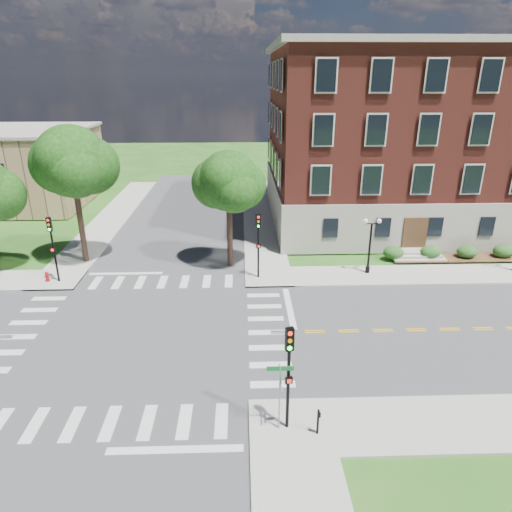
{
  "coord_description": "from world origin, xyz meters",
  "views": [
    {
      "loc": [
        5.78,
        -22.98,
        14.0
      ],
      "look_at": [
        6.68,
        4.07,
        3.2
      ],
      "focal_mm": 32.0,
      "sensor_mm": 36.0,
      "label": 1
    }
  ],
  "objects_px": {
    "traffic_signal_ne": "(258,238)",
    "traffic_signal_nw": "(52,241)",
    "twin_lamp_west": "(370,242)",
    "push_button_post": "(318,421)",
    "street_sign_pole": "(280,385)",
    "traffic_signal_se": "(289,366)",
    "fire_hydrant": "(47,277)"
  },
  "relations": [
    {
      "from": "traffic_signal_nw",
      "to": "twin_lamp_west",
      "type": "xyz_separation_m",
      "value": [
        22.65,
        0.82,
        -0.66
      ]
    },
    {
      "from": "traffic_signal_ne",
      "to": "traffic_signal_nw",
      "type": "height_order",
      "value": "same"
    },
    {
      "from": "traffic_signal_se",
      "to": "traffic_signal_nw",
      "type": "distance_m",
      "value": 21.33
    },
    {
      "from": "traffic_signal_se",
      "to": "twin_lamp_west",
      "type": "relative_size",
      "value": 1.13
    },
    {
      "from": "street_sign_pole",
      "to": "traffic_signal_ne",
      "type": "bearing_deg",
      "value": 91.09
    },
    {
      "from": "traffic_signal_se",
      "to": "twin_lamp_west",
      "type": "distance_m",
      "value": 17.69
    },
    {
      "from": "traffic_signal_nw",
      "to": "fire_hydrant",
      "type": "height_order",
      "value": "traffic_signal_nw"
    },
    {
      "from": "traffic_signal_se",
      "to": "street_sign_pole",
      "type": "xyz_separation_m",
      "value": [
        -0.34,
        -0.06,
        -0.88
      ]
    },
    {
      "from": "fire_hydrant",
      "to": "traffic_signal_nw",
      "type": "bearing_deg",
      "value": -1.38
    },
    {
      "from": "traffic_signal_nw",
      "to": "fire_hydrant",
      "type": "bearing_deg",
      "value": 178.62
    },
    {
      "from": "twin_lamp_west",
      "to": "traffic_signal_ne",
      "type": "bearing_deg",
      "value": -176.13
    },
    {
      "from": "twin_lamp_west",
      "to": "push_button_post",
      "type": "xyz_separation_m",
      "value": [
        -6.39,
        -16.39,
        -1.73
      ]
    },
    {
      "from": "traffic_signal_ne",
      "to": "fire_hydrant",
      "type": "xyz_separation_m",
      "value": [
        -15.22,
        -0.24,
        -2.72
      ]
    },
    {
      "from": "traffic_signal_ne",
      "to": "fire_hydrant",
      "type": "distance_m",
      "value": 15.46
    },
    {
      "from": "twin_lamp_west",
      "to": "push_button_post",
      "type": "bearing_deg",
      "value": -111.3
    },
    {
      "from": "traffic_signal_se",
      "to": "fire_hydrant",
      "type": "xyz_separation_m",
      "value": [
        -15.85,
        15.15,
        -2.72
      ]
    },
    {
      "from": "traffic_signal_se",
      "to": "traffic_signal_nw",
      "type": "bearing_deg",
      "value": 134.81
    },
    {
      "from": "traffic_signal_se",
      "to": "traffic_signal_ne",
      "type": "bearing_deg",
      "value": 92.35
    },
    {
      "from": "traffic_signal_ne",
      "to": "street_sign_pole",
      "type": "bearing_deg",
      "value": -88.91
    },
    {
      "from": "traffic_signal_se",
      "to": "push_button_post",
      "type": "xyz_separation_m",
      "value": [
        1.23,
        -0.44,
        -2.39
      ]
    },
    {
      "from": "traffic_signal_ne",
      "to": "fire_hydrant",
      "type": "bearing_deg",
      "value": -179.1
    },
    {
      "from": "street_sign_pole",
      "to": "twin_lamp_west",
      "type": "bearing_deg",
      "value": 63.58
    },
    {
      "from": "street_sign_pole",
      "to": "push_button_post",
      "type": "xyz_separation_m",
      "value": [
        1.56,
        -0.38,
        -1.51
      ]
    },
    {
      "from": "street_sign_pole",
      "to": "traffic_signal_se",
      "type": "bearing_deg",
      "value": 10.3
    },
    {
      "from": "traffic_signal_se",
      "to": "traffic_signal_ne",
      "type": "xyz_separation_m",
      "value": [
        -0.63,
        15.39,
        0.0
      ]
    },
    {
      "from": "traffic_signal_ne",
      "to": "push_button_post",
      "type": "relative_size",
      "value": 4.0
    },
    {
      "from": "traffic_signal_nw",
      "to": "fire_hydrant",
      "type": "xyz_separation_m",
      "value": [
        -0.81,
        0.02,
        -2.72
      ]
    },
    {
      "from": "traffic_signal_nw",
      "to": "street_sign_pole",
      "type": "distance_m",
      "value": 21.16
    },
    {
      "from": "traffic_signal_nw",
      "to": "push_button_post",
      "type": "height_order",
      "value": "traffic_signal_nw"
    },
    {
      "from": "street_sign_pole",
      "to": "fire_hydrant",
      "type": "distance_m",
      "value": 21.81
    },
    {
      "from": "traffic_signal_nw",
      "to": "push_button_post",
      "type": "relative_size",
      "value": 4.0
    },
    {
      "from": "fire_hydrant",
      "to": "twin_lamp_west",
      "type": "bearing_deg",
      "value": 1.94
    }
  ]
}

